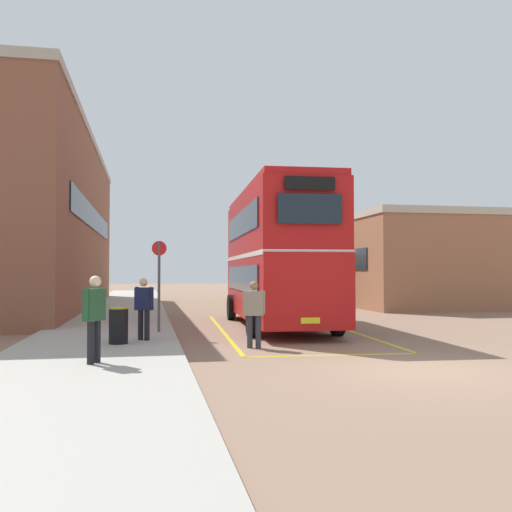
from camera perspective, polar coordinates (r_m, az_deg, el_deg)
The scene contains 12 objects.
ground_plane at distance 25.20m, azimuth 1.30°, elevation -5.98°, with size 135.60×135.60×0.00m, color #846651.
sidewalk_left at distance 27.05m, azimuth -13.46°, elevation -5.49°, with size 4.00×57.60×0.14m, color #A39E93.
brick_building_left at distance 31.54m, azimuth -22.34°, elevation 3.11°, with size 7.06×25.07×8.88m.
depot_building_right at distance 35.92m, azimuth 13.25°, elevation -0.58°, with size 7.90×16.27×5.07m.
double_decker_bus at distance 19.84m, azimuth 2.10°, elevation 0.10°, with size 3.18×9.93×4.75m.
single_deck_bus at distance 35.11m, azimuth 1.85°, elevation -2.07°, with size 3.35×9.72×3.02m.
pedestrian_boarding at distance 14.29m, azimuth -0.20°, elevation -5.41°, with size 0.54×0.36×1.68m.
pedestrian_waiting_near at distance 15.07m, azimuth -11.25°, elevation -4.84°, with size 0.50×0.45×1.61m.
pedestrian_waiting_far at distance 11.49m, azimuth -16.00°, elevation -5.50°, with size 0.42×0.53×1.70m.
litter_bin at distance 14.49m, azimuth -13.70°, elevation -6.81°, with size 0.50×0.50×0.90m.
bus_stop_sign at distance 17.13m, azimuth -9.75°, elevation -2.10°, with size 0.44×0.11×2.71m.
bay_marking_yellow at distance 18.11m, azimuth 3.33°, elevation -7.68°, with size 4.75×12.01×0.01m.
Camera 1 is at (-5.30, -10.16, 1.92)m, focal length 39.66 mm.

